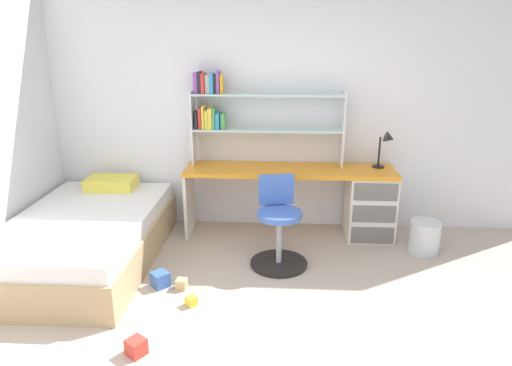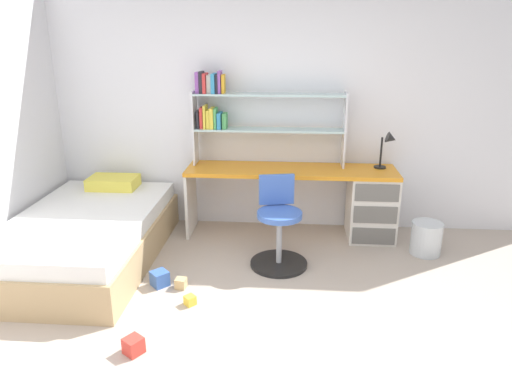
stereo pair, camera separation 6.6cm
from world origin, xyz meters
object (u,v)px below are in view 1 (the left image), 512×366
Objects in this scene: toy_block_red_3 at (136,347)px; toy_block_natural_2 at (182,284)px; bookshelf_hutch at (242,110)px; bed_platform at (86,238)px; toy_block_blue_0 at (160,279)px; swivel_chair at (279,231)px; toy_block_yellow_1 at (191,301)px; desk at (345,198)px; waste_bin at (425,237)px; desk_lamp at (387,144)px.

toy_block_natural_2 is at bearing 81.75° from toy_block_red_3.
bookshelf_hutch is 0.77× the size of bed_platform.
toy_block_natural_2 is at bearing -8.17° from toy_block_blue_0.
swivel_chair is at bearing 31.88° from toy_block_natural_2.
toy_block_red_3 is (-0.25, -0.59, 0.02)m from toy_block_yellow_1.
desk is 2.58m from toy_block_red_3.
waste_bin is at bearing 6.71° from bed_platform.
waste_bin is 2.34m from toy_block_natural_2.
desk_lamp is 0.19× the size of bed_platform.
swivel_chair is at bearing 47.86° from toy_block_yellow_1.
waste_bin is 4.16× the size of toy_block_yellow_1.
waste_bin is at bearing -25.76° from desk.
toy_block_yellow_1 is at bearing -133.52° from desk.
toy_block_natural_2 is at bearing 118.05° from toy_block_yellow_1.
toy_block_natural_2 is at bearing -159.73° from waste_bin.
desk_lamp is at bearing 30.45° from toy_block_blue_0.
bookshelf_hutch is at bearing 76.30° from toy_block_red_3.
bookshelf_hutch is at bearing 72.93° from toy_block_natural_2.
waste_bin reaches higher than toy_block_blue_0.
desk_lamp is 2.41m from toy_block_natural_2.
toy_block_yellow_1 is (1.10, -0.68, -0.19)m from bed_platform.
bookshelf_hutch is 4.03× the size of desk_lamp.
waste_bin is at bearing 26.98° from toy_block_yellow_1.
desk is 0.85m from waste_bin.
desk is 0.95m from swivel_chair.
toy_block_red_3 is (-1.59, -2.00, -0.36)m from desk.
bookshelf_hutch is 20.41× the size of toy_block_yellow_1.
toy_block_blue_0 is (-2.38, -0.78, -0.09)m from waste_bin.
bookshelf_hutch is at bearing 176.86° from desk_lamp.
bed_platform is (-1.77, -0.06, -0.09)m from swivel_chair.
desk is at bearing 46.48° from toy_block_yellow_1.
toy_block_blue_0 is at bearing -114.62° from bookshelf_hutch.
desk is 24.95× the size of toy_block_natural_2.
bookshelf_hutch is at bearing 172.53° from desk.
desk reaches higher than waste_bin.
toy_block_blue_0 is 1.68× the size of toy_block_yellow_1.
desk_lamp reaches higher than toy_block_blue_0.
toy_block_blue_0 is at bearing -149.55° from desk_lamp.
toy_block_natural_2 reaches higher than toy_block_yellow_1.
toy_block_red_3 is at bearing -56.17° from bed_platform.
bed_platform is at bearing -173.29° from waste_bin.
bookshelf_hutch is at bearing 65.38° from toy_block_blue_0.
desk is 18.84× the size of toy_block_red_3.
bookshelf_hutch is 2.52m from toy_block_red_3.
bed_platform is 1.09m from toy_block_natural_2.
swivel_chair is (-1.06, -0.73, -0.65)m from desk_lamp.
desk reaches higher than bed_platform.
toy_block_yellow_1 is (-1.34, -1.41, -0.38)m from desk.
bed_platform is (-1.38, -0.87, -1.05)m from bookshelf_hutch.
desk_lamp is 2.53m from toy_block_blue_0.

